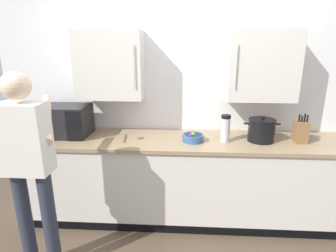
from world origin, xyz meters
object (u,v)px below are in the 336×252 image
Objects in this scene: person_figure at (28,161)px; stock_pot at (261,130)px; knife_block at (300,131)px; fruit_bowl at (192,137)px; microwave_oven at (58,121)px; wooden_spoon at (132,138)px; thermos_flask at (225,128)px.

stock_pot is at bearing 23.35° from person_figure.
fruit_bowl is at bearing -177.69° from knife_block.
person_figure is (-1.93, -0.83, -0.02)m from stock_pot.
microwave_oven is 2.09m from stock_pot.
knife_block is 1.16× the size of wooden_spoon.
fruit_bowl is (-0.32, -0.00, -0.10)m from thermos_flask.
knife_block is at bearing -0.99° from stock_pot.
microwave_oven is at bearing 178.60° from stock_pot.
person_figure is (0.17, -0.88, -0.06)m from microwave_oven.
person_figure is (-1.25, -0.78, 0.06)m from fruit_bowl.
thermos_flask is at bearing -176.97° from knife_block.
stock_pot is at bearing -1.40° from microwave_oven.
thermos_flask is 0.95m from wooden_spoon.
knife_block is at bearing 3.03° from thermos_flask.
knife_block is 1.38× the size of fruit_bowl.
thermos_flask is at bearing -3.21° from microwave_oven.
person_figure is at bearing -126.82° from wooden_spoon.
microwave_oven is at bearing 175.93° from fruit_bowl.
wooden_spoon is at bearing -179.84° from stock_pot.
fruit_bowl is 0.63m from wooden_spoon.
stock_pot is 0.22× the size of person_figure.
stock_pot is 1.30× the size of thermos_flask.
fruit_bowl reaches higher than wooden_spoon.
wooden_spoon is (0.79, -0.06, -0.15)m from microwave_oven.
thermos_flask is 1.07× the size of wooden_spoon.
wooden_spoon is at bearing 53.18° from person_figure.
fruit_bowl is 0.84× the size of wooden_spoon.
fruit_bowl is at bearing -179.39° from thermos_flask.
wooden_spoon is at bearing 177.44° from thermos_flask.
knife_block is at bearing 2.31° from fruit_bowl.
person_figure reaches higher than microwave_oven.
thermos_flask is (-0.36, -0.05, 0.02)m from stock_pot.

